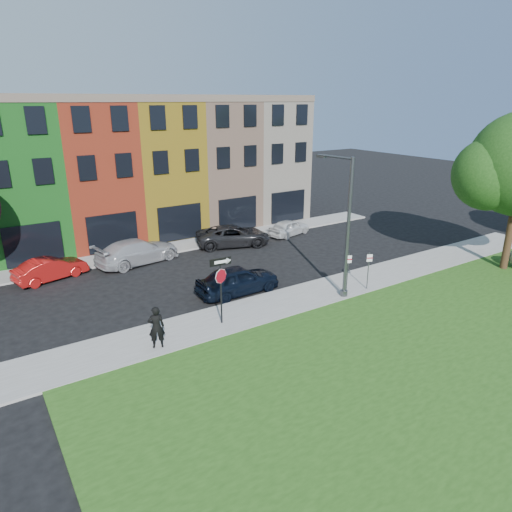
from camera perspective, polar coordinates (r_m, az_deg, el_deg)
ground at (r=22.03m, az=8.23°, el=-8.69°), size 120.00×120.00×0.00m
sidewalk_near at (r=25.23m, az=7.23°, el=-4.77°), size 40.00×3.00×0.12m
sidewalk_far at (r=32.79m, az=-13.31°, el=0.51°), size 40.00×2.40×0.12m
rowhouse_block at (r=37.59m, az=-16.47°, el=10.31°), size 30.00×10.12×10.00m
stop_sign at (r=20.98m, az=-4.42°, el=-2.72°), size 1.05×0.12×3.25m
man at (r=19.90m, az=-12.35°, el=-8.67°), size 0.94×0.84×1.90m
sedan_near at (r=25.04m, az=-2.29°, el=-2.99°), size 1.98×4.71×1.59m
parked_car_red at (r=29.56m, az=-24.30°, el=-1.47°), size 3.56×4.88×1.36m
parked_car_silver at (r=30.65m, az=-14.58°, el=0.58°), size 4.37×6.40×1.61m
parked_car_dark at (r=33.34m, az=-2.84°, el=2.56°), size 5.74×6.89×1.50m
parked_car_white at (r=35.98m, az=4.14°, el=3.58°), size 3.27×4.46×1.28m
street_lamp at (r=24.09m, az=11.03°, el=3.43°), size 0.57×2.58×7.38m
parking_sign_a at (r=24.75m, az=11.40°, el=-1.66°), size 0.30×0.16×2.38m
parking_sign_b at (r=25.87m, az=13.90°, el=-1.27°), size 0.30×0.17×2.12m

